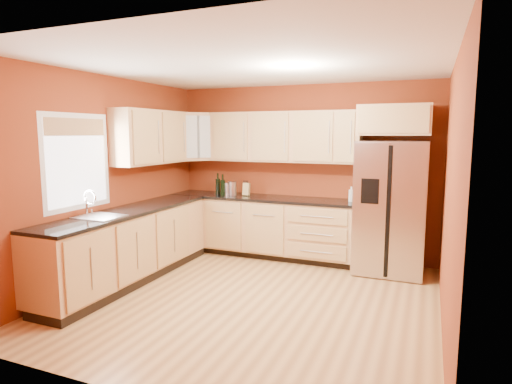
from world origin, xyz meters
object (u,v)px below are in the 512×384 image
canister_left (232,189)px  knife_block (246,189)px  wine_bottle_a (223,185)px  soap_dispenser (351,194)px  refrigerator (390,207)px

canister_left → knife_block: bearing=21.1°
canister_left → wine_bottle_a: 0.16m
wine_bottle_a → soap_dispenser: size_ratio=1.56×
wine_bottle_a → knife_block: wine_bottle_a is taller
refrigerator → wine_bottle_a: refrigerator is taller
refrigerator → knife_block: size_ratio=9.24×
refrigerator → soap_dispenser: (-0.55, 0.12, 0.14)m
canister_left → refrigerator: bearing=-0.5°
refrigerator → wine_bottle_a: 2.52m
canister_left → soap_dispenser: size_ratio=1.02×
wine_bottle_a → soap_dispenser: wine_bottle_a is taller
canister_left → wine_bottle_a: bearing=-167.7°
canister_left → knife_block: 0.22m
soap_dispenser → knife_block: bearing=-179.3°
soap_dispenser → wine_bottle_a: bearing=-176.2°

